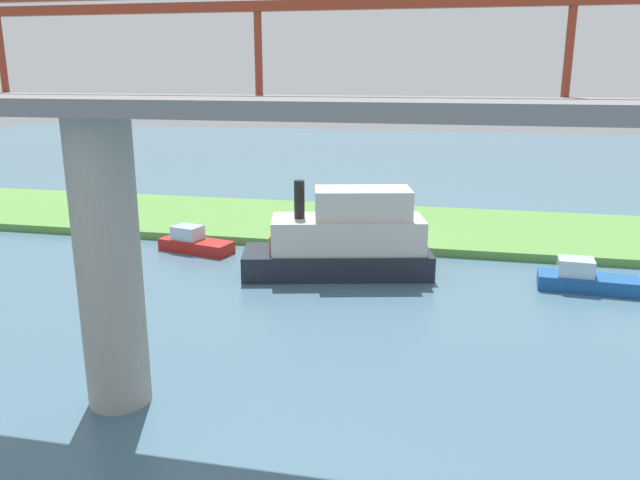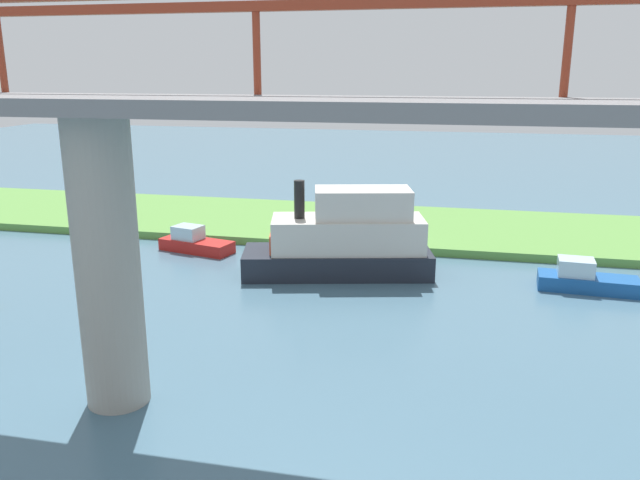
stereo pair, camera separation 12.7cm
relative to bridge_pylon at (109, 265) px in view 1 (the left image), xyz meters
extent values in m
plane|color=#476B7F|center=(-4.53, -19.57, -4.78)|extent=(160.00, 160.00, 0.00)
cube|color=#5B9342|center=(-4.53, -25.57, -4.53)|extent=(80.00, 12.00, 0.50)
cylinder|color=#9E998E|center=(0.00, 0.00, 0.00)|extent=(2.06, 2.06, 9.56)
cube|color=slate|center=(0.00, 0.00, 5.03)|extent=(63.23, 4.00, 0.50)
cube|color=maroon|center=(0.00, -2.00, 7.88)|extent=(63.23, 0.30, 0.30)
cylinder|color=maroon|center=(-13.55, -2.00, 6.58)|extent=(0.24, 0.24, 2.60)
cylinder|color=maroon|center=(-4.52, -2.00, 6.58)|extent=(0.24, 0.24, 2.60)
cylinder|color=maroon|center=(4.52, -2.00, 6.58)|extent=(0.24, 0.24, 2.60)
cylinder|color=#2D334C|center=(-5.76, -22.52, -4.01)|extent=(0.29, 0.29, 0.55)
cylinder|color=blue|center=(-5.76, -22.52, -3.43)|extent=(0.47, 0.47, 0.60)
sphere|color=tan|center=(-5.76, -22.52, -3.01)|extent=(0.24, 0.24, 0.24)
cylinder|color=brown|center=(-6.94, -21.41, -3.82)|extent=(0.20, 0.20, 0.92)
cube|color=#1E232D|center=(-4.57, -15.06, -4.11)|extent=(10.62, 5.59, 1.35)
cube|color=beige|center=(-5.12, -15.19, -2.53)|extent=(8.58, 4.80, 1.80)
cube|color=beige|center=(-5.89, -15.37, -0.84)|extent=(5.51, 3.65, 1.57)
cylinder|color=black|center=(-2.60, -14.60, -0.62)|extent=(0.56, 0.56, 2.02)
cube|color=#D84C2D|center=(-1.94, -14.45, -2.93)|extent=(2.21, 2.38, 1.01)
cube|color=#195199|center=(-17.46, -15.18, -4.41)|extent=(4.91, 2.03, 0.75)
cube|color=silver|center=(-16.82, -15.22, -3.61)|extent=(1.82, 1.48, 0.85)
cube|color=red|center=(4.69, -17.60, -4.42)|extent=(4.88, 2.73, 0.72)
cube|color=silver|center=(5.29, -17.75, -3.65)|extent=(1.94, 1.68, 0.82)
camera|label=1|loc=(-10.68, 17.47, 6.05)|focal=35.69mm
camera|label=2|loc=(-10.80, 17.44, 6.05)|focal=35.69mm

